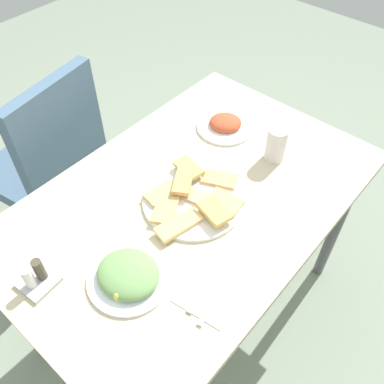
{
  "coord_description": "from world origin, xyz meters",
  "views": [
    {
      "loc": [
        -0.63,
        -0.55,
        1.7
      ],
      "look_at": [
        -0.0,
        -0.01,
        0.77
      ],
      "focal_mm": 38.88,
      "sensor_mm": 36.0,
      "label": 1
    }
  ],
  "objects_px": {
    "pide_platter": "(193,199)",
    "condiment_caddy": "(36,278)",
    "dining_chair": "(50,159)",
    "paper_napkin": "(210,292)",
    "fork": "(216,296)",
    "spoon": "(205,287)",
    "soda_can": "(276,144)",
    "salad_plate_rice": "(225,124)",
    "dining_table": "(191,214)",
    "salad_plate_greens": "(128,275)"
  },
  "relations": [
    {
      "from": "pide_platter",
      "to": "condiment_caddy",
      "type": "relative_size",
      "value": 3.49
    },
    {
      "from": "dining_chair",
      "to": "paper_napkin",
      "type": "bearing_deg",
      "value": -97.89
    },
    {
      "from": "fork",
      "to": "spoon",
      "type": "distance_m",
      "value": 0.04
    },
    {
      "from": "paper_napkin",
      "to": "spoon",
      "type": "relative_size",
      "value": 0.92
    },
    {
      "from": "soda_can",
      "to": "fork",
      "type": "distance_m",
      "value": 0.56
    },
    {
      "from": "paper_napkin",
      "to": "spoon",
      "type": "xyz_separation_m",
      "value": [
        0.0,
        0.02,
        0.0
      ]
    },
    {
      "from": "salad_plate_rice",
      "to": "spoon",
      "type": "bearing_deg",
      "value": -146.66
    },
    {
      "from": "dining_table",
      "to": "salad_plate_rice",
      "type": "height_order",
      "value": "salad_plate_rice"
    },
    {
      "from": "salad_plate_greens",
      "to": "paper_napkin",
      "type": "height_order",
      "value": "salad_plate_greens"
    },
    {
      "from": "pide_platter",
      "to": "salad_plate_rice",
      "type": "distance_m",
      "value": 0.37
    },
    {
      "from": "salad_plate_greens",
      "to": "condiment_caddy",
      "type": "height_order",
      "value": "condiment_caddy"
    },
    {
      "from": "dining_table",
      "to": "salad_plate_greens",
      "type": "height_order",
      "value": "salad_plate_greens"
    },
    {
      "from": "paper_napkin",
      "to": "salad_plate_rice",
      "type": "bearing_deg",
      "value": 34.64
    },
    {
      "from": "soda_can",
      "to": "spoon",
      "type": "distance_m",
      "value": 0.55
    },
    {
      "from": "dining_chair",
      "to": "pide_platter",
      "type": "xyz_separation_m",
      "value": [
        0.07,
        -0.71,
        0.23
      ]
    },
    {
      "from": "dining_table",
      "to": "dining_chair",
      "type": "relative_size",
      "value": 1.29
    },
    {
      "from": "fork",
      "to": "salad_plate_rice",
      "type": "bearing_deg",
      "value": 23.68
    },
    {
      "from": "salad_plate_rice",
      "to": "dining_table",
      "type": "bearing_deg",
      "value": -159.21
    },
    {
      "from": "soda_can",
      "to": "condiment_caddy",
      "type": "distance_m",
      "value": 0.82
    },
    {
      "from": "paper_napkin",
      "to": "fork",
      "type": "xyz_separation_m",
      "value": [
        0.0,
        -0.02,
        0.0
      ]
    },
    {
      "from": "fork",
      "to": "dining_table",
      "type": "bearing_deg",
      "value": 39.32
    },
    {
      "from": "dining_chair",
      "to": "salad_plate_rice",
      "type": "relative_size",
      "value": 4.47
    },
    {
      "from": "salad_plate_rice",
      "to": "condiment_caddy",
      "type": "xyz_separation_m",
      "value": [
        -0.82,
        -0.02,
        0.01
      ]
    },
    {
      "from": "dining_table",
      "to": "salad_plate_greens",
      "type": "bearing_deg",
      "value": -168.45
    },
    {
      "from": "pide_platter",
      "to": "paper_napkin",
      "type": "height_order",
      "value": "pide_platter"
    },
    {
      "from": "dining_table",
      "to": "pide_platter",
      "type": "bearing_deg",
      "value": -123.86
    },
    {
      "from": "pide_platter",
      "to": "soda_can",
      "type": "bearing_deg",
      "value": -13.53
    },
    {
      "from": "dining_chair",
      "to": "pide_platter",
      "type": "relative_size",
      "value": 2.69
    },
    {
      "from": "dining_chair",
      "to": "pide_platter",
      "type": "distance_m",
      "value": 0.75
    },
    {
      "from": "salad_plate_rice",
      "to": "soda_can",
      "type": "xyz_separation_m",
      "value": [
        -0.02,
        -0.22,
        0.05
      ]
    },
    {
      "from": "soda_can",
      "to": "dining_chair",
      "type": "bearing_deg",
      "value": 116.42
    },
    {
      "from": "dining_chair",
      "to": "fork",
      "type": "bearing_deg",
      "value": -97.75
    },
    {
      "from": "salad_plate_rice",
      "to": "fork",
      "type": "xyz_separation_m",
      "value": [
        -0.54,
        -0.39,
        -0.01
      ]
    },
    {
      "from": "soda_can",
      "to": "spoon",
      "type": "bearing_deg",
      "value": -165.31
    },
    {
      "from": "salad_plate_rice",
      "to": "fork",
      "type": "relative_size",
      "value": 1.14
    },
    {
      "from": "salad_plate_rice",
      "to": "salad_plate_greens",
      "type": "bearing_deg",
      "value": -163.66
    },
    {
      "from": "dining_chair",
      "to": "soda_can",
      "type": "relative_size",
      "value": 7.53
    },
    {
      "from": "condiment_caddy",
      "to": "soda_can",
      "type": "bearing_deg",
      "value": -13.97
    },
    {
      "from": "spoon",
      "to": "condiment_caddy",
      "type": "height_order",
      "value": "condiment_caddy"
    },
    {
      "from": "pide_platter",
      "to": "fork",
      "type": "height_order",
      "value": "pide_platter"
    },
    {
      "from": "dining_table",
      "to": "salad_plate_rice",
      "type": "distance_m",
      "value": 0.37
    },
    {
      "from": "dining_table",
      "to": "dining_chair",
      "type": "distance_m",
      "value": 0.71
    },
    {
      "from": "soda_can",
      "to": "paper_napkin",
      "type": "height_order",
      "value": "soda_can"
    },
    {
      "from": "spoon",
      "to": "salad_plate_rice",
      "type": "bearing_deg",
      "value": 23.19
    },
    {
      "from": "salad_plate_greens",
      "to": "soda_can",
      "type": "distance_m",
      "value": 0.64
    },
    {
      "from": "fork",
      "to": "pide_platter",
      "type": "bearing_deg",
      "value": 39.02
    },
    {
      "from": "salad_plate_rice",
      "to": "soda_can",
      "type": "distance_m",
      "value": 0.23
    },
    {
      "from": "salad_plate_greens",
      "to": "spoon",
      "type": "height_order",
      "value": "salad_plate_greens"
    },
    {
      "from": "dining_chair",
      "to": "salad_plate_greens",
      "type": "bearing_deg",
      "value": -107.51
    },
    {
      "from": "paper_napkin",
      "to": "condiment_caddy",
      "type": "relative_size",
      "value": 1.52
    }
  ]
}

